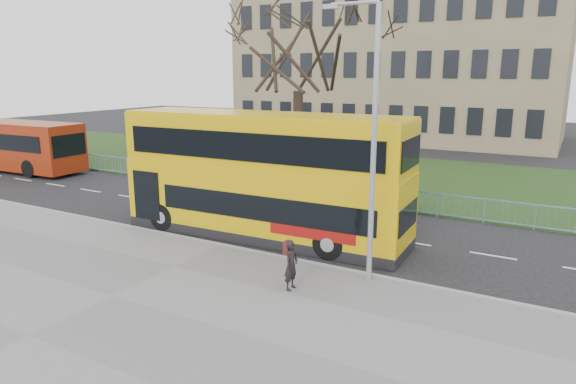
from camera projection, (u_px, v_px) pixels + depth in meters
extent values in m
plane|color=black|center=(245.00, 236.00, 20.50)|extent=(120.00, 120.00, 0.00)
cube|color=slate|center=(113.00, 298.00, 14.77)|extent=(80.00, 10.50, 0.12)
cube|color=gray|center=(221.00, 246.00, 19.17)|extent=(80.00, 0.20, 0.14)
cube|color=#193413|center=(371.00, 174.00, 32.61)|extent=(80.00, 15.40, 0.08)
cube|color=#7B6B4E|center=(400.00, 66.00, 50.96)|extent=(30.00, 15.00, 14.00)
cube|color=#D9AC09|center=(263.00, 200.00, 20.20)|extent=(11.57, 3.15, 2.13)
cube|color=#D9AC09|center=(263.00, 169.00, 19.91)|extent=(11.57, 3.15, 0.37)
cube|color=#D9AC09|center=(263.00, 140.00, 19.65)|extent=(11.52, 3.10, 1.91)
cube|color=black|center=(260.00, 208.00, 18.70)|extent=(8.85, 0.36, 0.93)
cube|color=black|center=(244.00, 147.00, 18.50)|extent=(10.56, 0.43, 1.04)
cylinder|color=black|center=(163.00, 217.00, 21.17)|extent=(1.15, 0.35, 1.14)
cylinder|color=black|center=(329.00, 244.00, 17.84)|extent=(1.15, 0.35, 1.14)
cube|color=maroon|center=(5.00, 144.00, 34.28)|extent=(12.36, 3.35, 3.01)
cylinder|color=black|center=(29.00, 169.00, 31.72)|extent=(1.13, 0.34, 1.11)
imported|color=black|center=(291.00, 265.00, 15.05)|extent=(0.36, 0.55, 1.51)
cylinder|color=#9B9DA4|center=(374.00, 149.00, 14.97)|extent=(0.16, 0.16, 8.16)
cylinder|color=#9B9DA4|center=(355.00, 3.00, 14.36)|extent=(1.43, 0.15, 0.10)
cube|color=#9B9DA4|center=(331.00, 6.00, 14.69)|extent=(0.47, 0.20, 0.12)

